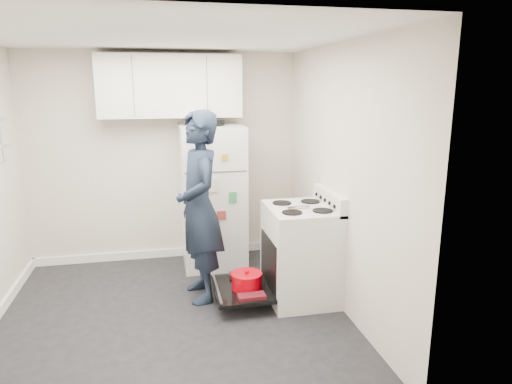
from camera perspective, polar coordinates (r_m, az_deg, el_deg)
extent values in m
cube|color=black|center=(4.48, -10.26, -15.12)|extent=(3.20, 3.20, 0.01)
cube|color=white|center=(3.97, -11.80, 18.57)|extent=(3.20, 3.20, 0.01)
cube|color=beige|center=(5.62, -11.38, 4.14)|extent=(3.20, 0.01, 2.50)
cube|color=beige|center=(2.51, -10.07, -7.07)|extent=(3.20, 0.01, 2.50)
cube|color=beige|center=(4.37, 10.47, 1.64)|extent=(0.01, 3.20, 2.50)
cube|color=white|center=(5.91, -10.84, -7.45)|extent=(3.20, 0.03, 0.10)
cube|color=silver|center=(4.62, 5.58, -7.79)|extent=(0.65, 0.76, 0.92)
cube|color=black|center=(4.62, 4.73, -8.56)|extent=(0.53, 0.60, 0.52)
cube|color=orange|center=(4.70, 7.91, -8.25)|extent=(0.02, 0.56, 0.46)
cylinder|color=black|center=(4.70, 5.28, -10.54)|extent=(0.34, 0.34, 0.02)
cube|color=silver|center=(4.55, 9.16, -0.97)|extent=(0.08, 0.76, 0.18)
cube|color=silver|center=(4.47, 5.71, -2.10)|extent=(0.65, 0.76, 0.03)
cube|color=#B2B2B7|center=(4.40, 5.30, -1.87)|extent=(0.22, 0.03, 0.01)
cube|color=black|center=(4.61, -1.80, -12.05)|extent=(0.55, 0.70, 0.03)
cylinder|color=#B2B2B7|center=(4.56, -4.90, -11.86)|extent=(0.02, 0.66, 0.02)
cylinder|color=#BB000D|center=(4.56, -1.17, -11.12)|extent=(0.30, 0.30, 0.14)
cylinder|color=#BB000D|center=(4.53, -1.17, -10.21)|extent=(0.31, 0.31, 0.02)
sphere|color=#BB000D|center=(4.52, -1.18, -9.89)|extent=(0.04, 0.04, 0.04)
cube|color=maroon|center=(4.38, -0.56, -12.91)|extent=(0.26, 0.14, 0.04)
cube|color=maroon|center=(4.84, -1.78, -10.32)|extent=(0.27, 0.16, 0.04)
cube|color=white|center=(5.39, -5.42, -0.57)|extent=(0.72, 0.70, 1.67)
cube|color=#4C4C4C|center=(4.97, -5.02, 2.49)|extent=(0.68, 0.01, 0.01)
cube|color=#B2B2B7|center=(4.91, -8.27, 3.69)|extent=(0.03, 0.03, 0.20)
cube|color=#B2B2B7|center=(4.99, -8.12, -1.07)|extent=(0.03, 0.03, 0.55)
cylinder|color=black|center=(5.25, -5.62, 8.66)|extent=(0.30, 0.30, 0.07)
cube|color=gold|center=(4.94, -6.77, 3.43)|extent=(0.06, 0.01, 0.06)
cube|color=gold|center=(4.95, -3.90, 4.34)|extent=(0.07, 0.01, 0.07)
cube|color=#339A55|center=(5.05, -2.92, -0.67)|extent=(0.09, 0.01, 0.12)
cube|color=#A4372F|center=(5.09, -4.34, -2.93)|extent=(0.10, 0.01, 0.10)
cube|color=silver|center=(4.99, -5.55, 0.87)|extent=(0.12, 0.01, 0.16)
cube|color=silver|center=(5.39, -10.67, 12.87)|extent=(1.60, 0.33, 0.70)
imported|color=#162032|center=(4.50, -7.11, -1.92)|extent=(0.54, 0.75, 1.89)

